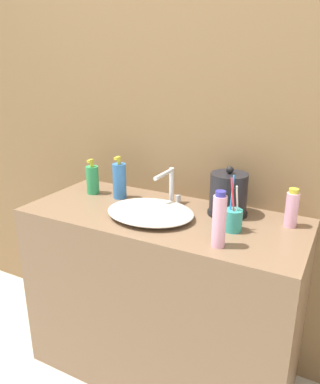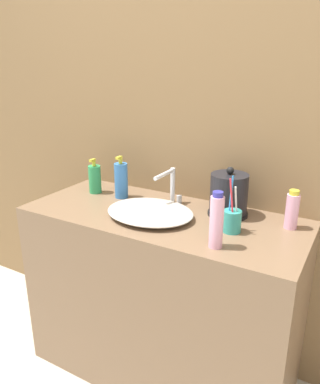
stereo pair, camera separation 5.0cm
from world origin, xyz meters
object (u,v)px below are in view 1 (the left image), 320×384
toothbrush_cup (233,219)px  hand_cream_bottle (219,220)px  mouthwash_bottle (120,181)px  shampoo_bottle (292,209)px  faucet (170,184)px  electric_kettle (228,195)px  lotion_bottle (93,180)px

toothbrush_cup → hand_cream_bottle: size_ratio=1.07×
toothbrush_cup → mouthwash_bottle: (-0.59, 0.11, 0.04)m
shampoo_bottle → mouthwash_bottle: mouthwash_bottle is taller
faucet → mouthwash_bottle: bearing=-172.2°
electric_kettle → lotion_bottle: bearing=-175.7°
toothbrush_cup → hand_cream_bottle: (-0.01, -0.15, 0.05)m
electric_kettle → toothbrush_cup: size_ratio=0.96×
electric_kettle → lotion_bottle: (-0.68, -0.05, -0.01)m
lotion_bottle → hand_cream_bottle: bearing=-18.8°
electric_kettle → lotion_bottle: 0.68m
toothbrush_cup → lotion_bottle: toothbrush_cup is taller
toothbrush_cup → lotion_bottle: 0.76m
faucet → electric_kettle: size_ratio=0.80×
mouthwash_bottle → lotion_bottle: bearing=-177.5°
faucet → shampoo_bottle: size_ratio=1.08×
shampoo_bottle → lotion_bottle: bearing=-177.3°
lotion_bottle → hand_cream_bottle: hand_cream_bottle is taller
shampoo_bottle → hand_cream_bottle: size_ratio=0.76×
electric_kettle → mouthwash_bottle: 0.52m
toothbrush_cup → mouthwash_bottle: toothbrush_cup is taller
electric_kettle → toothbrush_cup: 0.17m
toothbrush_cup → electric_kettle: bearing=115.1°
lotion_bottle → mouthwash_bottle: mouthwash_bottle is taller
toothbrush_cup → shampoo_bottle: bearing=38.0°
shampoo_bottle → hand_cream_bottle: bearing=-123.3°
faucet → shampoo_bottle: 0.53m
lotion_bottle → shampoo_bottle: bearing=2.7°
electric_kettle → mouthwash_bottle: electric_kettle is taller
hand_cream_bottle → shampoo_bottle: bearing=56.7°
electric_kettle → mouthwash_bottle: bearing=-175.1°
mouthwash_bottle → toothbrush_cup: bearing=-10.5°
faucet → mouthwash_bottle: size_ratio=0.83×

